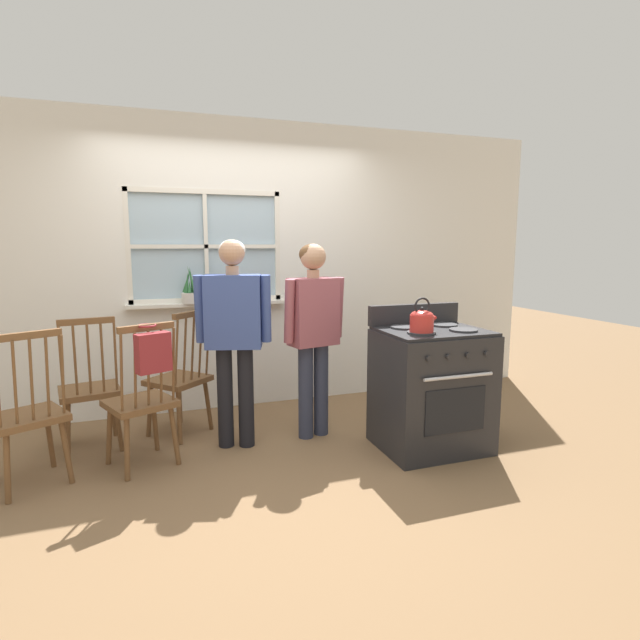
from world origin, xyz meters
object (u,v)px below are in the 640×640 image
(chair_by_window, at_px, (141,403))
(chair_center_cluster, at_px, (90,391))
(chair_near_stove, at_px, (28,417))
(person_elderly_left, at_px, (234,324))
(person_teen_center, at_px, (313,322))
(potted_plant, at_px, (190,292))
(chair_near_wall, at_px, (180,380))
(handbag, at_px, (153,352))
(stove, at_px, (431,388))
(kettle, at_px, (422,320))

(chair_by_window, xyz_separation_m, chair_center_cluster, (-0.37, 0.44, 0.00))
(chair_near_stove, height_order, person_elderly_left, person_elderly_left)
(person_teen_center, bearing_deg, potted_plant, 120.68)
(chair_center_cluster, xyz_separation_m, person_teen_center, (1.69, -0.30, 0.49))
(chair_by_window, height_order, chair_near_wall, same)
(person_teen_center, distance_m, handbag, 1.27)
(stove, height_order, handbag, stove)
(person_elderly_left, bearing_deg, chair_by_window, -152.13)
(chair_center_cluster, distance_m, person_teen_center, 1.78)
(chair_near_stove, bearing_deg, stove, 147.23)
(chair_by_window, bearing_deg, person_teen_center, 162.70)
(chair_by_window, relative_size, potted_plant, 3.01)
(kettle, xyz_separation_m, handbag, (-1.82, 0.29, -0.16))
(person_elderly_left, xyz_separation_m, stove, (1.41, -0.51, -0.49))
(potted_plant, bearing_deg, handbag, -105.27)
(chair_center_cluster, bearing_deg, chair_near_stove, 48.59)
(stove, bearing_deg, chair_near_wall, 152.97)
(kettle, bearing_deg, stove, 36.82)
(kettle, bearing_deg, potted_plant, 133.33)
(chair_by_window, bearing_deg, chair_center_cluster, -73.13)
(chair_by_window, xyz_separation_m, chair_near_stove, (-0.69, -0.07, 0.00))
(chair_near_wall, xyz_separation_m, potted_plant, (0.14, 0.52, 0.67))
(person_elderly_left, distance_m, kettle, 1.39)
(chair_center_cluster, distance_m, person_elderly_left, 1.20)
(stove, bearing_deg, handbag, 175.41)
(chair_center_cluster, xyz_separation_m, handbag, (0.47, -0.65, 0.40))
(chair_near_wall, relative_size, handbag, 3.37)
(chair_near_wall, bearing_deg, person_teen_center, 115.82)
(stove, distance_m, kettle, 0.59)
(chair_near_wall, distance_m, handbag, 0.88)
(person_elderly_left, bearing_deg, stove, -3.55)
(person_elderly_left, xyz_separation_m, handbag, (-0.59, -0.35, -0.10))
(chair_center_cluster, xyz_separation_m, chair_near_stove, (-0.31, -0.51, 0.00))
(person_teen_center, height_order, handbag, person_teen_center)
(handbag, bearing_deg, stove, -4.59)
(chair_near_stove, height_order, kettle, kettle)
(chair_center_cluster, bearing_deg, chair_by_window, 120.27)
(person_elderly_left, bearing_deg, chair_near_wall, 149.97)
(chair_near_wall, height_order, person_teen_center, person_teen_center)
(chair_near_wall, relative_size, kettle, 4.19)
(stove, bearing_deg, chair_near_stove, 173.81)
(chair_near_wall, distance_m, person_teen_center, 1.20)
(chair_by_window, xyz_separation_m, stove, (2.09, -0.37, 0.01))
(stove, distance_m, potted_plant, 2.28)
(potted_plant, bearing_deg, stove, -40.94)
(stove, bearing_deg, chair_center_cluster, 161.71)
(person_elderly_left, relative_size, handbag, 5.19)
(person_teen_center, bearing_deg, kettle, -60.07)
(chair_by_window, height_order, person_elderly_left, person_elderly_left)
(person_teen_center, height_order, stove, person_teen_center)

